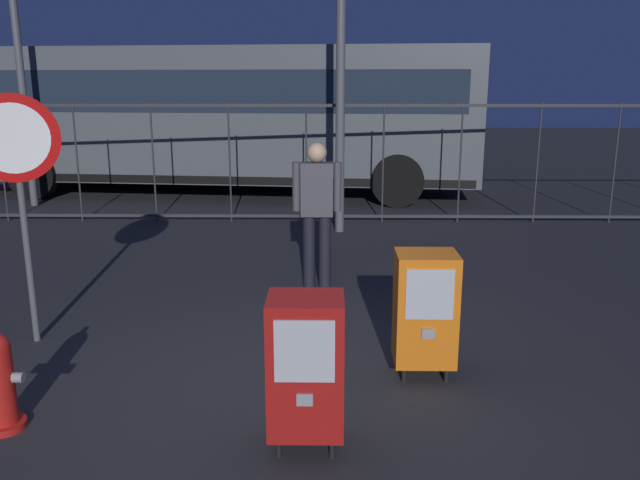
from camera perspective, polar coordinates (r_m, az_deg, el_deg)
The scene contains 9 objects.
ground_plane at distance 5.11m, azimuth -3.65°, elevation -13.11°, with size 60.00×60.00×0.00m, color #262628.
newspaper_box_primary at distance 4.15m, azimuth -1.27°, elevation -11.02°, with size 0.48×0.42×1.02m.
newspaper_box_secondary at distance 5.19m, azimuth 9.31°, elevation -5.98°, with size 0.48×0.42×1.02m.
stop_sign at distance 6.14m, azimuth -25.29°, elevation 5.85°, with size 0.71×0.31×2.23m.
pedestrian at distance 7.24m, azimuth -0.27°, elevation 2.93°, with size 0.55×0.22×1.67m.
traffic_cone at distance 7.09m, azimuth 10.27°, elevation -3.25°, with size 0.36×0.36×0.53m.
fence_barrier at distance 10.82m, azimuth -1.22°, elevation 6.92°, with size 18.03×0.04×2.00m.
bus_near at distance 13.93m, azimuth -8.56°, elevation 11.16°, with size 10.70×3.60×3.00m.
bus_far at distance 18.92m, azimuth -15.92°, elevation 11.44°, with size 10.73×3.80×3.00m.
Camera 1 is at (0.38, -4.54, 2.31)m, focal length 36.04 mm.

